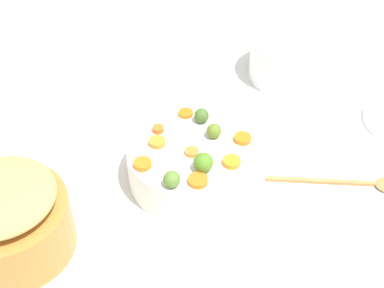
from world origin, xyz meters
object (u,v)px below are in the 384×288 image
(metal_pot, at_px, (11,226))
(casserole_dish, at_px, (291,58))
(wooden_spoon, at_px, (364,183))
(serving_bowl_carrots, at_px, (192,163))

(metal_pot, distance_m, casserole_dish, 0.82)
(wooden_spoon, xyz_separation_m, casserole_dish, (0.40, 0.13, 0.05))
(metal_pot, bearing_deg, casserole_dish, -43.97)
(metal_pot, height_order, casserole_dish, metal_pot)
(serving_bowl_carrots, bearing_deg, casserole_dish, -31.57)
(serving_bowl_carrots, xyz_separation_m, casserole_dish, (0.39, -0.24, 0.01))
(serving_bowl_carrots, bearing_deg, metal_pot, 120.98)
(casserole_dish, bearing_deg, serving_bowl_carrots, 148.43)
(metal_pot, xyz_separation_m, casserole_dish, (0.59, -0.57, -0.00))
(wooden_spoon, distance_m, casserole_dish, 0.42)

